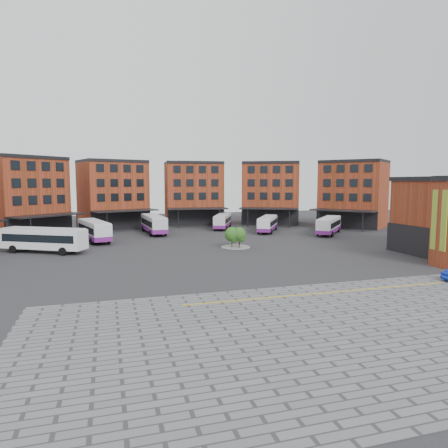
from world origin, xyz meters
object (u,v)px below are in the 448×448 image
object	(u,v)px
bus_d	(223,221)
bus_e	(268,224)
bus_b	(94,230)
tree_island	(236,236)
bus_a	(44,238)
bus_c	(154,224)
bus_f	(329,225)

from	to	relation	value
bus_d	bus_e	distance (m)	10.54
bus_b	tree_island	bearing A→B (deg)	-48.00
bus_a	bus_e	world-z (taller)	bus_a
tree_island	bus_a	bearing A→B (deg)	171.87
bus_a	bus_c	xyz separation A→B (m)	(17.16, 16.65, -0.17)
bus_e	bus_f	bearing A→B (deg)	-2.97
bus_a	bus_d	world-z (taller)	bus_a
bus_a	bus_c	size ratio (longest dim) A/B	0.96
bus_a	bus_f	distance (m)	49.32
bus_b	bus_c	world-z (taller)	bus_c
bus_b	bus_c	bearing A→B (deg)	18.54
bus_a	bus_e	distance (m)	41.21
bus_a	bus_d	size ratio (longest dim) A/B	1.11
bus_e	bus_f	size ratio (longest dim) A/B	1.03
bus_c	bus_e	xyz separation A→B (m)	(21.98, -3.78, -0.23)
bus_d	bus_e	world-z (taller)	bus_e
bus_e	bus_a	bearing A→B (deg)	-130.86
bus_b	bus_f	distance (m)	42.58
bus_c	bus_f	distance (m)	33.40
bus_e	bus_b	bearing A→B (deg)	-143.29
tree_island	bus_d	world-z (taller)	tree_island
tree_island	bus_f	distance (m)	24.03
tree_island	bus_f	xyz separation A→B (m)	(21.76, 10.18, -0.11)
bus_b	bus_e	xyz separation A→B (m)	(32.68, 3.30, -0.20)
tree_island	bus_d	bearing A→B (deg)	78.57
bus_d	bus_b	bearing A→B (deg)	-132.50
bus_c	bus_d	size ratio (longest dim) A/B	1.16
tree_island	bus_c	xyz separation A→B (m)	(-9.99, 20.53, 0.04)
tree_island	bus_b	xyz separation A→B (m)	(-20.69, 13.44, 0.01)
tree_island	bus_f	size ratio (longest dim) A/B	0.43
tree_island	bus_b	size ratio (longest dim) A/B	0.35
bus_c	bus_a	bearing A→B (deg)	-140.39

